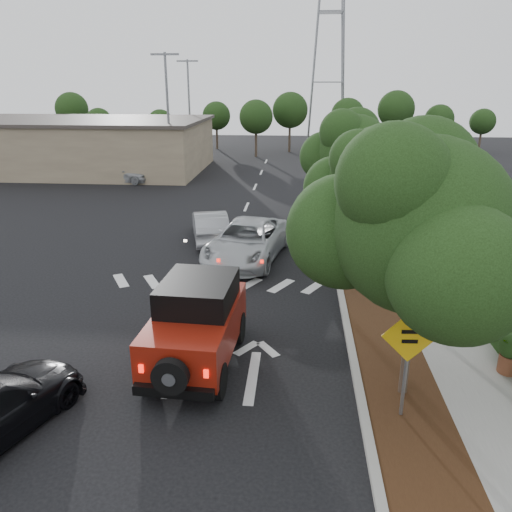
# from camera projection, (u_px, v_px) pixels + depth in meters

# --- Properties ---
(ground) EXTENTS (120.00, 120.00, 0.00)m
(ground) POSITION_uv_depth(u_px,v_px,m) (175.00, 373.00, 12.74)
(ground) COLOR black
(ground) RESTS_ON ground
(curb) EXTENTS (0.20, 70.00, 0.15)m
(curb) POSITION_uv_depth(u_px,v_px,m) (330.00, 237.00, 23.63)
(curb) COLOR #9E9B93
(curb) RESTS_ON ground
(planting_strip) EXTENTS (1.80, 70.00, 0.12)m
(planting_strip) POSITION_uv_depth(u_px,v_px,m) (351.00, 238.00, 23.56)
(planting_strip) COLOR black
(planting_strip) RESTS_ON ground
(sidewalk) EXTENTS (2.00, 70.00, 0.12)m
(sidewalk) POSITION_uv_depth(u_px,v_px,m) (392.00, 239.00, 23.41)
(sidewalk) COLOR gray
(sidewalk) RESTS_ON ground
(hedge) EXTENTS (0.80, 70.00, 0.80)m
(hedge) POSITION_uv_depth(u_px,v_px,m) (423.00, 233.00, 23.19)
(hedge) COLOR black
(hedge) RESTS_ON ground
(commercial_building) EXTENTS (22.00, 12.00, 4.00)m
(commercial_building) POSITION_uv_depth(u_px,v_px,m) (70.00, 146.00, 41.56)
(commercial_building) COLOR #7D6D56
(commercial_building) RESTS_ON ground
(transmission_tower) EXTENTS (7.00, 4.00, 28.00)m
(transmission_tower) POSITION_uv_depth(u_px,v_px,m) (325.00, 146.00, 57.40)
(transmission_tower) COLOR slate
(transmission_tower) RESTS_ON ground
(street_tree_near) EXTENTS (3.80, 3.80, 5.92)m
(street_tree_near) POSITION_uv_depth(u_px,v_px,m) (402.00, 396.00, 11.82)
(street_tree_near) COLOR black
(street_tree_near) RESTS_ON ground
(street_tree_mid) EXTENTS (3.20, 3.20, 5.32)m
(street_tree_mid) POSITION_uv_depth(u_px,v_px,m) (365.00, 283.00, 18.41)
(street_tree_mid) COLOR black
(street_tree_mid) RESTS_ON ground
(street_tree_far) EXTENTS (3.40, 3.40, 5.62)m
(street_tree_far) POSITION_uv_depth(u_px,v_px,m) (349.00, 233.00, 24.52)
(street_tree_far) COLOR black
(street_tree_far) RESTS_ON ground
(light_pole_a) EXTENTS (2.00, 0.22, 9.00)m
(light_pole_a) POSITION_uv_depth(u_px,v_px,m) (172.00, 180.00, 37.70)
(light_pole_a) COLOR slate
(light_pole_a) RESTS_ON ground
(light_pole_b) EXTENTS (2.00, 0.22, 9.00)m
(light_pole_b) POSITION_uv_depth(u_px,v_px,m) (191.00, 157.00, 49.07)
(light_pole_b) COLOR slate
(light_pole_b) RESTS_ON ground
(red_jeep) EXTENTS (2.19, 4.50, 2.26)m
(red_jeep) POSITION_uv_depth(u_px,v_px,m) (198.00, 321.00, 12.99)
(red_jeep) COLOR black
(red_jeep) RESTS_ON ground
(silver_suv_ahead) EXTENTS (3.64, 6.13, 1.60)m
(silver_suv_ahead) POSITION_uv_depth(u_px,v_px,m) (247.00, 241.00, 20.67)
(silver_suv_ahead) COLOR #B5B9BD
(silver_suv_ahead) RESTS_ON ground
(silver_sedan_oncoming) EXTENTS (2.52, 4.54, 1.42)m
(silver_sedan_oncoming) POSITION_uv_depth(u_px,v_px,m) (210.00, 226.00, 23.18)
(silver_sedan_oncoming) COLOR #94959A
(silver_sedan_oncoming) RESTS_ON ground
(parked_suv) EXTENTS (4.54, 2.57, 1.46)m
(parked_suv) POSITION_uv_depth(u_px,v_px,m) (123.00, 173.00, 36.65)
(parked_suv) COLOR #A2A5A9
(parked_suv) RESTS_ON ground
(speed_hump_sign) EXTENTS (1.19, 0.12, 2.53)m
(speed_hump_sign) POSITION_uv_depth(u_px,v_px,m) (408.00, 349.00, 10.41)
(speed_hump_sign) COLOR slate
(speed_hump_sign) RESTS_ON ground
(terracotta_planter) EXTENTS (0.63, 0.63, 1.09)m
(terracotta_planter) POSITION_uv_depth(u_px,v_px,m) (511.00, 350.00, 12.37)
(terracotta_planter) COLOR brown
(terracotta_planter) RESTS_ON ground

